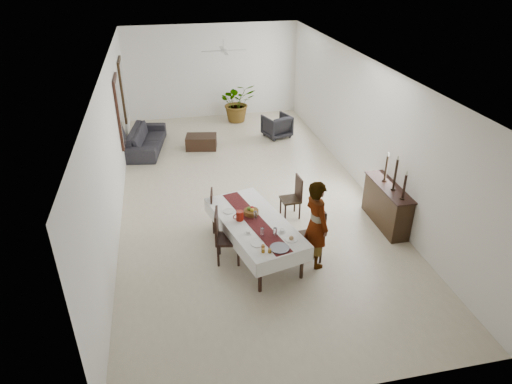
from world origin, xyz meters
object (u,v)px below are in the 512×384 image
at_px(woman, 316,224).
at_px(sideboard_body, 386,206).
at_px(red_pitcher, 240,216).
at_px(sofa, 146,139).
at_px(dining_table_top, 254,222).

relative_size(woman, sideboard_body, 1.17).
bearing_deg(red_pitcher, sideboard_body, 6.10).
xyz_separation_m(red_pitcher, sideboard_body, (3.33, 0.36, -0.39)).
height_order(woman, sofa, woman).
bearing_deg(dining_table_top, woman, -43.20).
height_order(dining_table_top, woman, woman).
relative_size(woman, sofa, 0.80).
distance_m(woman, sideboard_body, 2.29).
distance_m(sideboard_body, sofa, 7.47).
bearing_deg(sideboard_body, dining_table_top, -171.82).
height_order(red_pitcher, sideboard_body, red_pitcher).
distance_m(dining_table_top, red_pitcher, 0.32).
bearing_deg(woman, sofa, 13.56).
bearing_deg(woman, sideboard_body, -75.53).
height_order(dining_table_top, sofa, dining_table_top).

